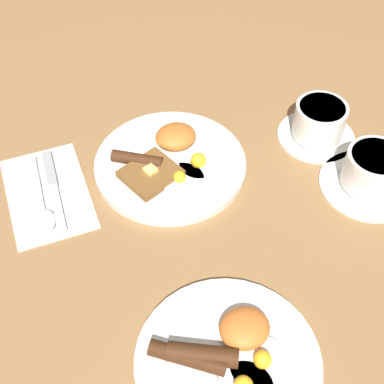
{
  "coord_description": "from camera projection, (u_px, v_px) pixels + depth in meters",
  "views": [
    {
      "loc": [
        0.2,
        0.64,
        0.71
      ],
      "look_at": [
        -0.01,
        0.09,
        0.03
      ],
      "focal_mm": 50.0,
      "sensor_mm": 36.0,
      "label": 1
    }
  ],
  "objects": [
    {
      "name": "napkin",
      "position": [
        47.0,
        193.0,
        0.93
      ],
      "size": [
        0.14,
        0.22,
        0.01
      ],
      "primitive_type": "cube",
      "rotation": [
        0.0,
        0.0,
        0.01
      ],
      "color": "white",
      "rests_on": "ground_plane"
    },
    {
      "name": "breakfast_plate_far",
      "position": [
        229.0,
        359.0,
        0.72
      ],
      "size": [
        0.26,
        0.26,
        0.05
      ],
      "color": "silver",
      "rests_on": "ground_plane"
    },
    {
      "name": "knife",
      "position": [
        53.0,
        185.0,
        0.94
      ],
      "size": [
        0.02,
        0.19,
        0.01
      ],
      "rotation": [
        0.0,
        0.0,
        1.53
      ],
      "color": "silver",
      "rests_on": "napkin"
    },
    {
      "name": "teacup_far",
      "position": [
        372.0,
        173.0,
        0.92
      ],
      "size": [
        0.17,
        0.17,
        0.08
      ],
      "color": "silver",
      "rests_on": "ground_plane"
    },
    {
      "name": "teacup_near",
      "position": [
        319.0,
        123.0,
        1.0
      ],
      "size": [
        0.15,
        0.15,
        0.08
      ],
      "color": "silver",
      "rests_on": "ground_plane"
    },
    {
      "name": "breakfast_plate_near",
      "position": [
        170.0,
        162.0,
        0.97
      ],
      "size": [
        0.27,
        0.27,
        0.05
      ],
      "color": "silver",
      "rests_on": "ground_plane"
    },
    {
      "name": "spoon",
      "position": [
        43.0,
        212.0,
        0.9
      ],
      "size": [
        0.04,
        0.18,
        0.01
      ],
      "rotation": [
        0.0,
        0.0,
        1.53
      ],
      "color": "silver",
      "rests_on": "napkin"
    },
    {
      "name": "ground_plane",
      "position": [
        170.0,
        167.0,
        0.98
      ],
      "size": [
        3.0,
        3.0,
        0.0
      ],
      "primitive_type": "plane",
      "color": "olive"
    }
  ]
}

